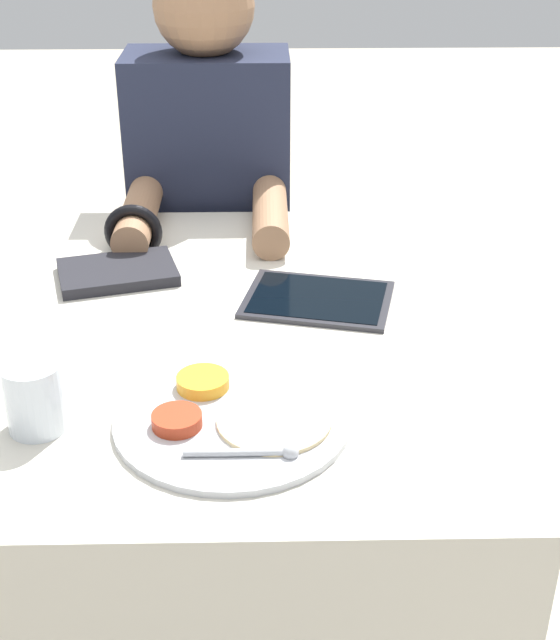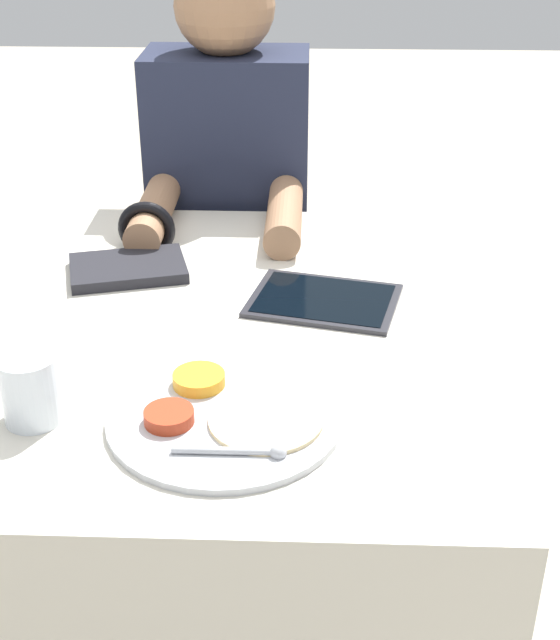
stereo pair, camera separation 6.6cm
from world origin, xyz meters
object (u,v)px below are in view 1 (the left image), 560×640
Objects in this scene: person_diner at (213,258)px; drinking_glass at (35,397)px; thali_tray at (232,417)px; red_notebook at (118,273)px; tablet_device at (318,299)px.

drinking_glass is at bearing -101.64° from person_diner.
thali_tray is 3.30× the size of drinking_glass.
person_diner is (0.14, 0.43, -0.17)m from red_notebook.
drinking_glass is at bearing -137.60° from tablet_device.
person_diner is at bearing 78.36° from drinking_glass.
thali_tray reaches higher than red_notebook.
red_notebook is at bearing -108.38° from person_diner.
red_notebook is at bearing 85.03° from drinking_glass.
tablet_device is at bearing 42.40° from drinking_glass.
drinking_glass reaches higher than tablet_device.
thali_tray is 1.37× the size of red_notebook.
thali_tray is at bearing -111.18° from tablet_device.
thali_tray is at bearing -85.41° from person_diner.
thali_tray reaches higher than tablet_device.
tablet_device is at bearing -16.38° from red_notebook.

